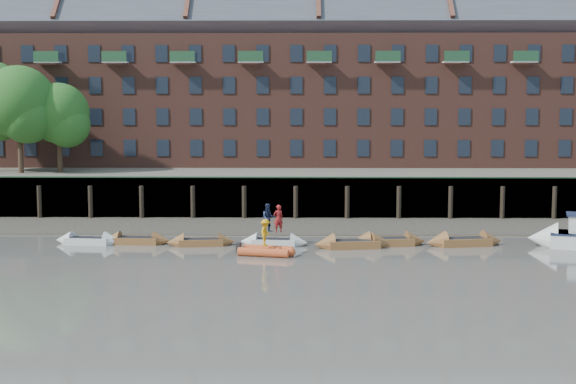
{
  "coord_description": "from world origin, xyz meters",
  "views": [
    {
      "loc": [
        -1.69,
        -39.94,
        8.85
      ],
      "look_at": [
        -2.45,
        12.0,
        3.2
      ],
      "focal_mm": 50.0,
      "sensor_mm": 36.0,
      "label": 1
    }
  ],
  "objects_px": {
    "rowboat_2": "(201,242)",
    "rowboat_6": "(464,242)",
    "rowboat_0": "(88,241)",
    "rowboat_5": "(388,242)",
    "rowboat_3": "(274,242)",
    "person_rower_a": "(278,219)",
    "person_rower_b": "(268,218)",
    "rib_tender": "(268,251)",
    "rowboat_4": "(353,244)",
    "motor_launch": "(576,237)",
    "person_rib_crew": "(265,233)",
    "rowboat_1": "(137,240)"
  },
  "relations": [
    {
      "from": "person_rower_a",
      "to": "motor_launch",
      "type": "bearing_deg",
      "value": 156.05
    },
    {
      "from": "rowboat_1",
      "to": "rib_tender",
      "type": "xyz_separation_m",
      "value": [
        8.57,
        -3.78,
        0.03
      ]
    },
    {
      "from": "rowboat_5",
      "to": "person_rower_b",
      "type": "relative_size",
      "value": 2.76
    },
    {
      "from": "rowboat_5",
      "to": "person_rib_crew",
      "type": "xyz_separation_m",
      "value": [
        -7.62,
        -3.35,
        1.1
      ]
    },
    {
      "from": "rowboat_2",
      "to": "person_rower_a",
      "type": "relative_size",
      "value": 2.52
    },
    {
      "from": "rowboat_4",
      "to": "person_rower_a",
      "type": "distance_m",
      "value": 4.97
    },
    {
      "from": "rowboat_2",
      "to": "rowboat_5",
      "type": "height_order",
      "value": "rowboat_5"
    },
    {
      "from": "rowboat_0",
      "to": "rowboat_5",
      "type": "xyz_separation_m",
      "value": [
        19.11,
        -0.24,
        0.03
      ]
    },
    {
      "from": "person_rower_b",
      "to": "rib_tender",
      "type": "bearing_deg",
      "value": -102.25
    },
    {
      "from": "rib_tender",
      "to": "person_rower_b",
      "type": "relative_size",
      "value": 1.9
    },
    {
      "from": "rowboat_4",
      "to": "person_rib_crew",
      "type": "height_order",
      "value": "person_rib_crew"
    },
    {
      "from": "rowboat_4",
      "to": "person_rower_b",
      "type": "relative_size",
      "value": 2.81
    },
    {
      "from": "rib_tender",
      "to": "person_rower_a",
      "type": "height_order",
      "value": "person_rower_a"
    },
    {
      "from": "rowboat_4",
      "to": "motor_launch",
      "type": "relative_size",
      "value": 0.73
    },
    {
      "from": "rowboat_6",
      "to": "person_rib_crew",
      "type": "bearing_deg",
      "value": -174.46
    },
    {
      "from": "rowboat_2",
      "to": "person_rower_a",
      "type": "distance_m",
      "value": 5.12
    },
    {
      "from": "person_rower_a",
      "to": "rowboat_2",
      "type": "bearing_deg",
      "value": -21.99
    },
    {
      "from": "rowboat_0",
      "to": "person_rib_crew",
      "type": "distance_m",
      "value": 12.09
    },
    {
      "from": "rowboat_4",
      "to": "rib_tender",
      "type": "distance_m",
      "value": 5.79
    },
    {
      "from": "rowboat_1",
      "to": "motor_launch",
      "type": "xyz_separation_m",
      "value": [
        27.68,
        -0.95,
        0.47
      ]
    },
    {
      "from": "person_rower_a",
      "to": "person_rower_b",
      "type": "height_order",
      "value": "person_rower_b"
    },
    {
      "from": "rowboat_4",
      "to": "person_rower_b",
      "type": "height_order",
      "value": "person_rower_b"
    },
    {
      "from": "rowboat_2",
      "to": "rowboat_0",
      "type": "bearing_deg",
      "value": 169.38
    },
    {
      "from": "rib_tender",
      "to": "rowboat_5",
      "type": "bearing_deg",
      "value": 38.53
    },
    {
      "from": "rowboat_5",
      "to": "rowboat_6",
      "type": "height_order",
      "value": "rowboat_6"
    },
    {
      "from": "rowboat_2",
      "to": "rowboat_6",
      "type": "height_order",
      "value": "rowboat_6"
    },
    {
      "from": "rowboat_3",
      "to": "person_rib_crew",
      "type": "xyz_separation_m",
      "value": [
        -0.4,
        -3.24,
        1.12
      ]
    },
    {
      "from": "rib_tender",
      "to": "rowboat_2",
      "type": "bearing_deg",
      "value": 157.54
    },
    {
      "from": "rib_tender",
      "to": "person_rib_crew",
      "type": "relative_size",
      "value": 2.14
    },
    {
      "from": "rowboat_0",
      "to": "rowboat_5",
      "type": "bearing_deg",
      "value": 6.15
    },
    {
      "from": "rib_tender",
      "to": "person_rower_a",
      "type": "bearing_deg",
      "value": 94.9
    },
    {
      "from": "rowboat_0",
      "to": "person_rower_a",
      "type": "bearing_deg",
      "value": 5.11
    },
    {
      "from": "rowboat_0",
      "to": "person_rib_crew",
      "type": "bearing_deg",
      "value": -10.46
    },
    {
      "from": "rowboat_4",
      "to": "rowboat_5",
      "type": "relative_size",
      "value": 1.02
    },
    {
      "from": "rowboat_4",
      "to": "person_rower_a",
      "type": "bearing_deg",
      "value": 162.64
    },
    {
      "from": "rowboat_6",
      "to": "motor_launch",
      "type": "relative_size",
      "value": 0.74
    },
    {
      "from": "motor_launch",
      "to": "person_rower_a",
      "type": "height_order",
      "value": "person_rower_a"
    },
    {
      "from": "rowboat_0",
      "to": "person_rib_crew",
      "type": "relative_size",
      "value": 2.78
    },
    {
      "from": "rib_tender",
      "to": "person_rib_crew",
      "type": "height_order",
      "value": "person_rib_crew"
    },
    {
      "from": "rowboat_1",
      "to": "rowboat_5",
      "type": "distance_m",
      "value": 16.05
    },
    {
      "from": "rowboat_1",
      "to": "rowboat_0",
      "type": "bearing_deg",
      "value": -174.02
    },
    {
      "from": "rowboat_1",
      "to": "person_rower_b",
      "type": "bearing_deg",
      "value": 1.71
    },
    {
      "from": "rowboat_3",
      "to": "person_rib_crew",
      "type": "distance_m",
      "value": 3.45
    },
    {
      "from": "rowboat_3",
      "to": "person_rower_a",
      "type": "bearing_deg",
      "value": -0.09
    },
    {
      "from": "rowboat_0",
      "to": "rib_tender",
      "type": "relative_size",
      "value": 1.3
    },
    {
      "from": "person_rower_b",
      "to": "person_rib_crew",
      "type": "height_order",
      "value": "person_rower_b"
    },
    {
      "from": "rowboat_3",
      "to": "rib_tender",
      "type": "height_order",
      "value": "rowboat_3"
    },
    {
      "from": "rowboat_0",
      "to": "rowboat_5",
      "type": "height_order",
      "value": "rowboat_5"
    },
    {
      "from": "motor_launch",
      "to": "person_rower_a",
      "type": "distance_m",
      "value": 18.61
    },
    {
      "from": "person_rower_b",
      "to": "motor_launch",
      "type": "bearing_deg",
      "value": -16.05
    }
  ]
}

